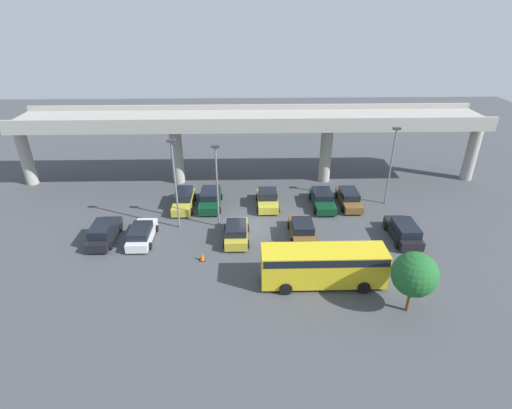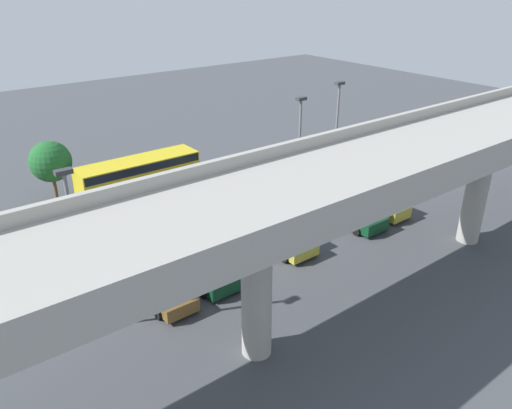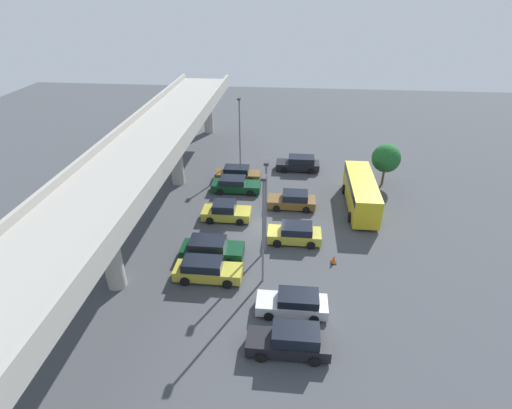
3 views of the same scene
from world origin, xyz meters
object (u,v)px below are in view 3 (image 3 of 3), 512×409
(parked_car_3, at_px, (211,249))
(lamp_post_near_aisle, at_px, (263,224))
(parked_car_4, at_px, (295,234))
(lamp_post_by_overpass, at_px, (240,127))
(parked_car_9, at_px, (299,164))
(parked_car_0, at_px, (290,341))
(parked_car_2, at_px, (207,270))
(tree_front_left, at_px, (386,158))
(parked_car_6, at_px, (293,200))
(lamp_post_mid_lot, at_px, (266,201))
(parked_car_5, at_px, (226,212))
(parked_car_7, at_px, (235,185))
(shuttle_bus, at_px, (361,191))
(traffic_cone, at_px, (334,260))
(parked_car_1, at_px, (294,303))
(parked_car_8, at_px, (237,174))

(parked_car_3, height_order, lamp_post_near_aisle, lamp_post_near_aisle)
(parked_car_4, bearing_deg, lamp_post_by_overpass, -66.63)
(parked_car_9, bearing_deg, parked_car_0, 89.02)
(parked_car_2, height_order, lamp_post_by_overpass, lamp_post_by_overpass)
(lamp_post_near_aisle, bearing_deg, parked_car_4, -23.11)
(parked_car_2, relative_size, tree_front_left, 1.10)
(lamp_post_near_aisle, relative_size, tree_front_left, 1.87)
(parked_car_3, bearing_deg, parked_car_6, 53.77)
(lamp_post_near_aisle, distance_m, lamp_post_by_overpass, 20.51)
(lamp_post_mid_lot, bearing_deg, lamp_post_near_aisle, -178.62)
(parked_car_5, xyz_separation_m, parked_car_7, (5.47, -0.08, -0.04))
(parked_car_9, bearing_deg, lamp_post_near_aisle, 82.66)
(parked_car_2, bearing_deg, lamp_post_mid_lot, 43.25)
(parked_car_7, bearing_deg, lamp_post_mid_lot, -69.39)
(tree_front_left, bearing_deg, parked_car_4, 141.67)
(parked_car_3, xyz_separation_m, parked_car_4, (2.71, -6.40, 0.01))
(parked_car_0, xyz_separation_m, parked_car_9, (25.54, -0.44, -0.02))
(parked_car_4, bearing_deg, shuttle_bus, -133.75)
(parked_car_5, relative_size, lamp_post_mid_lot, 0.56)
(parked_car_0, distance_m, parked_car_7, 20.58)
(parked_car_0, relative_size, lamp_post_mid_lot, 0.62)
(parked_car_7, bearing_deg, parked_car_6, -25.76)
(parked_car_0, distance_m, lamp_post_mid_lot, 10.54)
(tree_front_left, bearing_deg, parked_car_5, 119.11)
(tree_front_left, distance_m, traffic_cone, 15.60)
(parked_car_9, xyz_separation_m, tree_front_left, (-2.83, -8.77, 2.17))
(parked_car_1, xyz_separation_m, lamp_post_near_aisle, (2.84, 2.21, 4.12))
(shuttle_bus, bearing_deg, parked_car_0, -19.40)
(parked_car_0, height_order, shuttle_bus, shuttle_bus)
(shuttle_bus, bearing_deg, lamp_post_mid_lot, -46.41)
(parked_car_7, xyz_separation_m, shuttle_bus, (-2.15, -12.13, 0.99))
(parked_car_3, xyz_separation_m, traffic_cone, (0.05, -9.38, -0.41))
(tree_front_left, bearing_deg, traffic_cone, 156.69)
(parked_car_2, bearing_deg, parked_car_9, 71.62)
(parked_car_9, bearing_deg, lamp_post_mid_lot, 80.74)
(parked_car_8, distance_m, parked_car_9, 7.26)
(parked_car_4, relative_size, lamp_post_by_overpass, 0.55)
(shuttle_bus, xyz_separation_m, tree_front_left, (5.16, -3.03, 1.26))
(lamp_post_near_aisle, bearing_deg, parked_car_9, -7.34)
(parked_car_1, xyz_separation_m, shuttle_bus, (14.34, -6.04, 0.99))
(parked_car_7, bearing_deg, parked_car_5, -90.79)
(shuttle_bus, bearing_deg, parked_car_3, -54.07)
(parked_car_0, relative_size, lamp_post_by_overpass, 0.61)
(parked_car_6, xyz_separation_m, parked_car_9, (8.65, -0.57, 0.04))
(parked_car_0, height_order, tree_front_left, tree_front_left)
(parked_car_1, bearing_deg, parked_car_5, -60.75)
(parked_car_8, relative_size, lamp_post_mid_lot, 0.62)
(parked_car_0, height_order, parked_car_1, parked_car_0)
(parked_car_3, bearing_deg, traffic_cone, 0.29)
(parked_car_3, distance_m, parked_car_4, 6.95)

